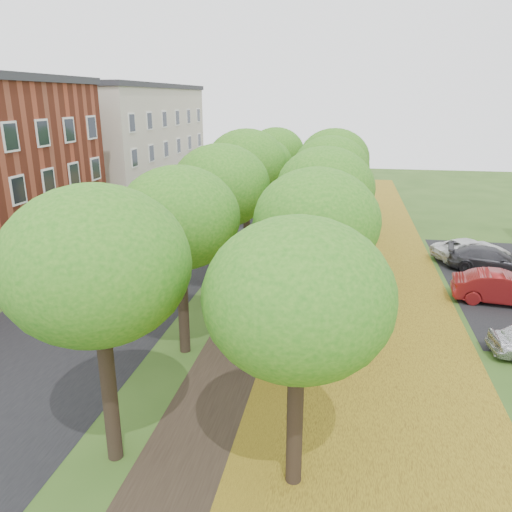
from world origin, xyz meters
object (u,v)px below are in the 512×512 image
at_px(bench, 254,339).
at_px(car_red, 503,288).
at_px(car_white, 471,250).
at_px(car_grey, 491,260).

height_order(bench, car_red, car_red).
bearing_deg(car_red, bench, 128.12).
height_order(car_red, car_white, car_red).
xyz_separation_m(bench, car_white, (10.63, 13.27, 0.16)).
relative_size(bench, car_grey, 0.44).
bearing_deg(bench, car_red, -79.68).
bearing_deg(car_white, car_grey, 176.00).
distance_m(bench, car_grey, 16.03).
relative_size(car_grey, car_white, 1.00).
distance_m(bench, car_white, 17.00).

